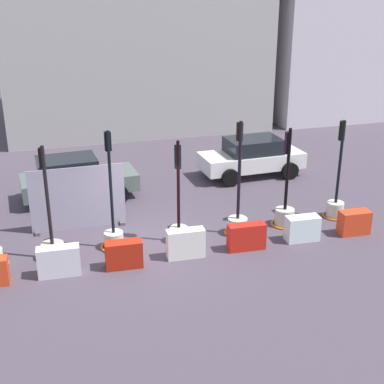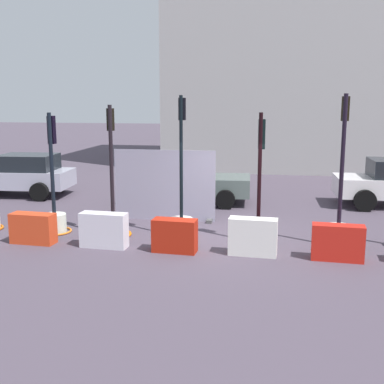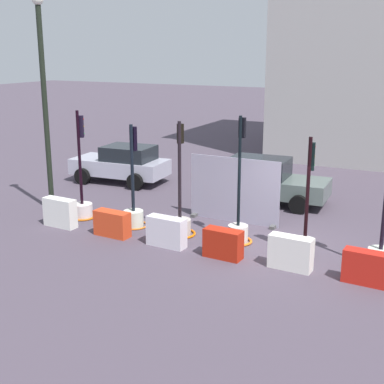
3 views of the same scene
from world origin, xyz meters
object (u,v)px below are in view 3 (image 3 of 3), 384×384
(traffic_light_2, at_px, (180,219))
(traffic_light_3, at_px, (238,223))
(construction_barrier_4, at_px, (291,253))
(traffic_light_5, at_px, (381,247))
(construction_barrier_0, at_px, (60,213))
(car_silver_hatchback, at_px, (122,164))
(traffic_light_1, at_px, (134,208))
(traffic_light_4, at_px, (306,231))
(car_grey_saloon, at_px, (266,180))
(traffic_light_0, at_px, (82,202))
(construction_barrier_5, at_px, (367,268))
(construction_barrier_3, at_px, (223,244))
(street_lamp_post, at_px, (44,93))
(construction_barrier_2, at_px, (166,232))
(construction_barrier_1, at_px, (112,224))

(traffic_light_2, height_order, traffic_light_3, traffic_light_3)
(traffic_light_2, bearing_deg, construction_barrier_4, -15.62)
(traffic_light_5, bearing_deg, construction_barrier_0, -173.79)
(car_silver_hatchback, bearing_deg, traffic_light_1, -52.63)
(traffic_light_1, height_order, car_silver_hatchback, traffic_light_1)
(traffic_light_4, xyz_separation_m, car_grey_saloon, (-2.70, 4.55, 0.11))
(traffic_light_4, height_order, car_grey_saloon, traffic_light_4)
(traffic_light_1, distance_m, car_grey_saloon, 5.33)
(traffic_light_3, distance_m, traffic_light_4, 2.02)
(car_grey_saloon, bearing_deg, traffic_light_2, -103.94)
(traffic_light_0, bearing_deg, construction_barrier_5, -6.74)
(construction_barrier_3, bearing_deg, construction_barrier_5, 0.30)
(traffic_light_3, distance_m, street_lamp_post, 7.80)
(construction_barrier_4, bearing_deg, traffic_light_0, 171.90)
(traffic_light_5, bearing_deg, construction_barrier_5, -97.36)
(traffic_light_1, bearing_deg, traffic_light_2, -1.85)
(construction_barrier_5, xyz_separation_m, street_lamp_post, (-10.83, 1.32, 3.63))
(traffic_light_2, distance_m, street_lamp_post, 6.28)
(construction_barrier_3, xyz_separation_m, construction_barrier_5, (3.74, 0.02, 0.01))
(traffic_light_1, xyz_separation_m, car_grey_saloon, (2.82, 4.52, 0.21))
(traffic_light_0, xyz_separation_m, traffic_light_5, (9.47, -0.01, 0.04))
(construction_barrier_4, bearing_deg, car_silver_hatchback, 147.35)
(traffic_light_3, xyz_separation_m, traffic_light_5, (3.97, -0.17, -0.02))
(construction_barrier_3, distance_m, construction_barrier_4, 1.84)
(traffic_light_3, bearing_deg, traffic_light_5, -2.46)
(traffic_light_3, height_order, construction_barrier_2, traffic_light_3)
(traffic_light_4, xyz_separation_m, construction_barrier_2, (-3.71, -1.06, -0.27))
(construction_barrier_5, bearing_deg, street_lamp_post, 173.04)
(traffic_light_4, height_order, construction_barrier_5, traffic_light_4)
(traffic_light_0, bearing_deg, construction_barrier_4, -8.10)
(traffic_light_2, xyz_separation_m, street_lamp_post, (-5.18, 0.23, 3.54))
(construction_barrier_1, height_order, car_grey_saloon, car_grey_saloon)
(traffic_light_5, distance_m, construction_barrier_2, 5.77)
(traffic_light_1, bearing_deg, construction_barrier_4, -11.46)
(traffic_light_2, bearing_deg, traffic_light_4, 0.24)
(traffic_light_0, xyz_separation_m, construction_barrier_1, (1.92, -1.03, -0.16))
(traffic_light_4, height_order, construction_barrier_1, traffic_light_4)
(construction_barrier_1, bearing_deg, traffic_light_3, 18.44)
(traffic_light_3, height_order, construction_barrier_3, traffic_light_3)
(traffic_light_4, distance_m, traffic_light_5, 1.96)
(construction_barrier_2, distance_m, construction_barrier_4, 3.63)
(construction_barrier_3, height_order, construction_barrier_5, construction_barrier_5)
(traffic_light_2, height_order, construction_barrier_4, traffic_light_2)
(traffic_light_5, relative_size, street_lamp_post, 0.52)
(traffic_light_0, height_order, construction_barrier_5, traffic_light_0)
(construction_barrier_2, relative_size, car_silver_hatchback, 0.29)
(traffic_light_4, distance_m, car_grey_saloon, 5.29)
(construction_barrier_1, distance_m, construction_barrier_5, 7.41)
(construction_barrier_2, distance_m, car_grey_saloon, 5.72)
(car_silver_hatchback, bearing_deg, construction_barrier_0, -75.25)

